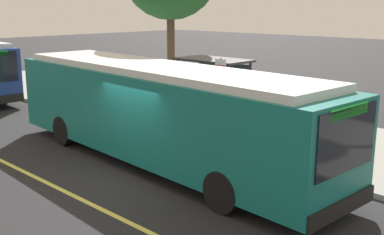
% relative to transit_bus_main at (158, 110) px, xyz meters
% --- Properties ---
extents(ground_plane, '(120.00, 120.00, 0.00)m').
position_rel_transit_bus_main_xyz_m(ground_plane, '(0.31, -1.01, -1.62)').
color(ground_plane, '#232326').
extents(sidewalk_curb, '(44.00, 6.40, 0.15)m').
position_rel_transit_bus_main_xyz_m(sidewalk_curb, '(0.31, 4.99, -1.54)').
color(sidewalk_curb, gray).
rests_on(sidewalk_curb, ground_plane).
extents(lane_stripe_center, '(36.00, 0.14, 0.01)m').
position_rel_transit_bus_main_xyz_m(lane_stripe_center, '(0.31, -3.21, -1.61)').
color(lane_stripe_center, '#E0D64C').
rests_on(lane_stripe_center, ground_plane).
extents(transit_bus_main, '(12.38, 3.29, 2.95)m').
position_rel_transit_bus_main_xyz_m(transit_bus_main, '(0.00, 0.00, 0.00)').
color(transit_bus_main, '#146B66').
rests_on(transit_bus_main, ground_plane).
extents(bus_shelter, '(2.90, 1.60, 2.48)m').
position_rel_transit_bus_main_xyz_m(bus_shelter, '(-2.15, 4.83, 0.30)').
color(bus_shelter, '#333338').
rests_on(bus_shelter, sidewalk_curb).
extents(waiting_bench, '(1.60, 0.48, 0.95)m').
position_rel_transit_bus_main_xyz_m(waiting_bench, '(-1.95, 4.95, -0.99)').
color(waiting_bench, brown).
rests_on(waiting_bench, sidewalk_curb).
extents(route_sign_post, '(0.44, 0.08, 2.80)m').
position_rel_transit_bus_main_xyz_m(route_sign_post, '(0.11, 2.68, 0.34)').
color(route_sign_post, '#333338').
rests_on(route_sign_post, sidewalk_curb).
extents(pedestrian_commuter, '(0.24, 0.40, 1.69)m').
position_rel_transit_bus_main_xyz_m(pedestrian_commuter, '(1.07, 2.90, -0.50)').
color(pedestrian_commuter, '#282D47').
rests_on(pedestrian_commuter, sidewalk_curb).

